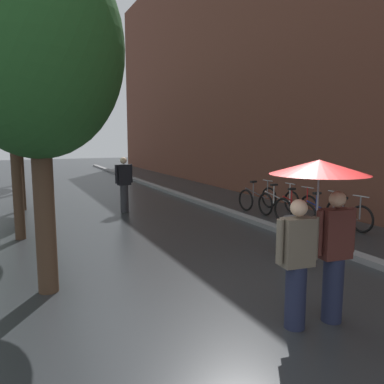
% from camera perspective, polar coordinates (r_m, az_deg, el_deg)
% --- Properties ---
extents(ground_plane, '(80.00, 80.00, 0.00)m').
position_cam_1_polar(ground_plane, '(5.51, 9.45, -17.70)').
color(ground_plane, '#26282B').
extents(building_facade, '(8.00, 36.00, 12.19)m').
position_cam_1_polar(building_facade, '(19.41, 18.24, 18.75)').
color(building_facade, brown).
rests_on(building_facade, ground).
extents(kerb_strip, '(0.30, 36.00, 0.12)m').
position_cam_1_polar(kerb_strip, '(15.49, -1.56, -0.52)').
color(kerb_strip, slate).
rests_on(kerb_strip, ground).
extents(street_tree_0, '(2.53, 2.53, 5.26)m').
position_cam_1_polar(street_tree_0, '(6.31, -21.97, 18.89)').
color(street_tree_0, '#473323').
rests_on(street_tree_0, ground).
extents(street_tree_1, '(2.84, 2.84, 5.83)m').
position_cam_1_polar(street_tree_1, '(9.92, -25.22, 16.84)').
color(street_tree_1, '#473323').
rests_on(street_tree_1, ground).
extents(street_tree_2, '(3.11, 3.11, 5.20)m').
position_cam_1_polar(street_tree_2, '(13.74, -24.38, 12.30)').
color(street_tree_2, '#473323').
rests_on(street_tree_2, ground).
extents(street_tree_3, '(2.36, 2.36, 5.38)m').
position_cam_1_polar(street_tree_3, '(17.97, -24.89, 12.78)').
color(street_tree_3, '#473323').
rests_on(street_tree_3, ground).
extents(street_tree_4, '(2.91, 2.91, 5.87)m').
position_cam_1_polar(street_tree_4, '(21.42, -24.48, 12.06)').
color(street_tree_4, '#473323').
rests_on(street_tree_4, ground).
extents(parked_bicycle_0, '(1.13, 0.78, 0.96)m').
position_cam_1_polar(parked_bicycle_0, '(10.21, 21.92, -3.85)').
color(parked_bicycle_0, black).
rests_on(parked_bicycle_0, ground).
extents(parked_bicycle_1, '(1.10, 0.74, 0.96)m').
position_cam_1_polar(parked_bicycle_1, '(10.86, 18.52, -2.99)').
color(parked_bicycle_1, black).
rests_on(parked_bicycle_1, ground).
extents(parked_bicycle_2, '(1.15, 0.81, 0.96)m').
position_cam_1_polar(parked_bicycle_2, '(11.52, 15.06, -2.23)').
color(parked_bicycle_2, black).
rests_on(parked_bicycle_2, ground).
extents(parked_bicycle_3, '(1.10, 0.73, 0.96)m').
position_cam_1_polar(parked_bicycle_3, '(12.36, 12.63, -1.45)').
color(parked_bicycle_3, black).
rests_on(parked_bicycle_3, ground).
extents(parked_bicycle_4, '(1.16, 0.84, 0.96)m').
position_cam_1_polar(parked_bicycle_4, '(13.04, 9.63, -0.87)').
color(parked_bicycle_4, black).
rests_on(parked_bicycle_4, ground).
extents(couple_under_umbrella, '(1.21, 1.21, 2.12)m').
position_cam_1_polar(couple_under_umbrella, '(5.06, 17.99, -3.04)').
color(couple_under_umbrella, '#1E233D').
rests_on(couple_under_umbrella, ground).
extents(litter_bin, '(0.44, 0.44, 0.85)m').
position_cam_1_polar(litter_bin, '(7.88, 14.74, -6.60)').
color(litter_bin, '#4C4C51').
rests_on(litter_bin, ground).
extents(pedestrian_walking_midground, '(0.58, 0.28, 1.75)m').
position_cam_1_polar(pedestrian_walking_midground, '(12.49, -9.95, 1.14)').
color(pedestrian_walking_midground, '#2D2D33').
rests_on(pedestrian_walking_midground, ground).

